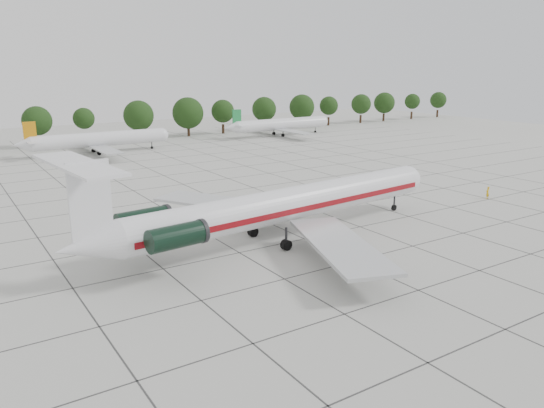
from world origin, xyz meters
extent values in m
plane|color=beige|center=(0.00, 0.00, 0.00)|extent=(260.00, 260.00, 0.00)
cube|color=#383838|center=(0.00, 15.00, 0.01)|extent=(170.00, 170.00, 0.02)
cylinder|color=silver|center=(-0.69, 1.26, 3.78)|extent=(39.02, 7.50, 3.56)
sphere|color=silver|center=(18.63, 3.24, 3.78)|extent=(3.56, 3.56, 3.56)
cone|color=silver|center=(-22.70, -0.99, 3.78)|extent=(5.73, 4.09, 3.56)
cube|color=maroon|center=(-0.88, 3.05, 3.51)|extent=(37.59, 3.91, 0.59)
cube|color=maroon|center=(-0.51, -0.53, 3.51)|extent=(37.59, 3.91, 0.59)
cube|color=#B7BABC|center=(-4.37, 10.65, 2.32)|extent=(12.56, 16.45, 0.32)
cube|color=#B7BABC|center=(-2.39, -8.68, 2.32)|extent=(10.00, 16.92, 0.32)
cube|color=black|center=(-16.51, 2.08, 4.10)|extent=(2.50, 1.64, 0.27)
cylinder|color=black|center=(-16.59, 2.83, 4.10)|extent=(5.36, 2.57, 2.05)
cube|color=black|center=(-16.01, -2.75, 4.10)|extent=(2.50, 1.64, 0.27)
cylinder|color=black|center=(-15.94, -3.50, 4.10)|extent=(5.36, 2.57, 2.05)
cube|color=silver|center=(-22.17, -0.94, 7.56)|extent=(3.47, 0.65, 6.48)
cube|color=silver|center=(-22.92, -1.01, 10.58)|extent=(4.54, 13.21, 0.24)
cylinder|color=black|center=(16.49, 3.02, 1.03)|extent=(0.24, 0.24, 2.05)
cylinder|color=black|center=(16.49, 3.02, 0.38)|extent=(0.78, 0.38, 0.76)
cylinder|color=black|center=(-4.20, 3.72, 1.40)|extent=(0.28, 0.28, 1.94)
cylinder|color=black|center=(-4.20, 3.72, 0.54)|extent=(1.14, 0.75, 1.08)
cylinder|color=black|center=(-3.63, -1.86, 1.40)|extent=(0.28, 0.28, 1.94)
cylinder|color=black|center=(-3.63, -1.86, 0.54)|extent=(1.14, 0.75, 1.08)
imported|color=#DFA90D|center=(31.96, 0.39, 0.85)|extent=(0.68, 0.50, 1.71)
cylinder|color=silver|center=(-2.31, 69.26, 3.00)|extent=(27.20, 3.00, 3.00)
cube|color=#B7BABC|center=(-3.31, 69.26, 1.80)|extent=(3.50, 27.20, 0.25)
cube|color=#C47A0B|center=(-15.75, 69.26, 5.60)|extent=(2.40, 0.25, 3.60)
cylinder|color=black|center=(-3.31, 71.46, 0.40)|extent=(0.80, 0.45, 0.80)
cylinder|color=black|center=(-3.31, 67.06, 0.40)|extent=(0.80, 0.45, 0.80)
cylinder|color=silver|center=(46.02, 72.80, 3.00)|extent=(27.20, 3.00, 3.00)
cube|color=#B7BABC|center=(45.02, 72.80, 1.80)|extent=(3.50, 27.20, 0.25)
cube|color=#1B7B3A|center=(32.58, 72.80, 5.60)|extent=(2.40, 0.25, 3.60)
cylinder|color=black|center=(45.02, 75.00, 0.40)|extent=(0.80, 0.45, 0.80)
cylinder|color=black|center=(45.02, 70.60, 0.40)|extent=(0.80, 0.45, 0.80)
cylinder|color=#332114|center=(-11.69, 85.00, 1.25)|extent=(0.70, 0.70, 2.50)
sphere|color=black|center=(-11.69, 85.00, 6.00)|extent=(6.50, 6.50, 6.50)
cylinder|color=#332114|center=(-1.50, 85.00, 1.25)|extent=(0.70, 0.70, 2.50)
sphere|color=black|center=(-1.50, 85.00, 6.00)|extent=(4.93, 4.93, 4.93)
cylinder|color=#332114|center=(11.69, 85.00, 1.25)|extent=(0.70, 0.70, 2.50)
sphere|color=black|center=(11.69, 85.00, 6.00)|extent=(7.40, 7.40, 7.40)
cylinder|color=#332114|center=(24.88, 85.00, 1.25)|extent=(0.70, 0.70, 2.50)
sphere|color=black|center=(24.88, 85.00, 6.00)|extent=(8.08, 8.08, 8.08)
cylinder|color=#332114|center=(35.07, 85.00, 1.25)|extent=(0.70, 0.70, 2.50)
sphere|color=black|center=(35.07, 85.00, 6.00)|extent=(6.17, 6.17, 6.17)
cylinder|color=#332114|center=(48.26, 85.00, 1.25)|extent=(0.70, 0.70, 2.50)
sphere|color=black|center=(48.26, 85.00, 6.00)|extent=(6.82, 6.82, 6.82)
cylinder|color=#332114|center=(61.45, 85.00, 1.25)|extent=(0.70, 0.70, 2.50)
sphere|color=black|center=(61.45, 85.00, 6.00)|extent=(7.44, 7.44, 7.44)
cylinder|color=#332114|center=(71.64, 85.00, 1.25)|extent=(0.70, 0.70, 2.50)
sphere|color=black|center=(71.64, 85.00, 6.00)|extent=(5.66, 5.66, 5.66)
cylinder|color=#332114|center=(84.83, 85.00, 1.25)|extent=(0.70, 0.70, 2.50)
sphere|color=black|center=(84.83, 85.00, 6.00)|extent=(6.25, 6.25, 6.25)
cylinder|color=#332114|center=(95.02, 85.00, 1.25)|extent=(0.70, 0.70, 2.50)
sphere|color=black|center=(95.02, 85.00, 6.00)|extent=(6.79, 6.79, 6.79)
cylinder|color=#332114|center=(108.21, 85.00, 1.25)|extent=(0.70, 0.70, 2.50)
sphere|color=black|center=(108.21, 85.00, 6.00)|extent=(5.16, 5.16, 5.16)
cylinder|color=#332114|center=(121.40, 85.00, 1.25)|extent=(0.70, 0.70, 2.50)
sphere|color=black|center=(121.40, 85.00, 6.00)|extent=(5.68, 5.68, 5.68)
camera|label=1|loc=(-32.30, -43.52, 18.11)|focal=35.00mm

